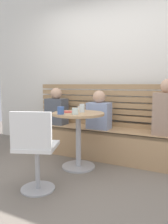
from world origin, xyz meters
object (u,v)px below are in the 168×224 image
(cup_glass_short, at_px, (75,111))
(plate_small, at_px, (66,112))
(booth_bench, at_px, (104,143))
(cup_mug_blue, at_px, (61,111))
(person_child_left, at_px, (56,108))
(person_child_middle, at_px, (99,112))
(cup_espresso_small, at_px, (80,108))
(cup_water_clear, at_px, (82,108))
(cafe_table, at_px, (78,129))
(white_chair, at_px, (35,148))
(person_adult, at_px, (167,110))

(cup_glass_short, distance_m, plate_small, 0.26)
(booth_bench, height_order, cup_mug_blue, cup_mug_blue)
(person_child_left, relative_size, person_child_middle, 1.06)
(cup_espresso_small, relative_size, cup_glass_short, 0.70)
(cup_glass_short, bearing_deg, cup_espresso_small, 111.95)
(cup_glass_short, relative_size, cup_water_clear, 0.73)
(cafe_table, bearing_deg, booth_bench, 75.62)
(person_child_left, xyz_separation_m, person_child_middle, (0.79, -0.03, -0.02))
(white_chair, bearing_deg, cup_mug_blue, 95.68)
(cafe_table, xyz_separation_m, cup_espresso_small, (-0.12, 0.26, 0.25))
(cup_espresso_small, relative_size, plate_small, 0.33)
(cafe_table, bearing_deg, cup_mug_blue, -114.37)
(cup_glass_short, bearing_deg, person_child_middle, 88.86)
(cafe_table, height_order, cup_espresso_small, cup_espresso_small)
(cup_mug_blue, bearing_deg, person_child_left, 127.43)
(cup_espresso_small, bearing_deg, cup_glass_short, -68.05)
(person_child_left, relative_size, cup_espresso_small, 10.92)
(cafe_table, xyz_separation_m, person_adult, (1.02, 0.54, 0.25))
(plate_small, bearing_deg, cafe_table, 11.36)
(plate_small, bearing_deg, person_adult, 25.68)
(person_adult, xyz_separation_m, plate_small, (-1.19, -0.57, -0.02))
(booth_bench, xyz_separation_m, person_child_middle, (-0.08, -0.04, 0.47))
(cup_mug_blue, bearing_deg, plate_small, 104.24)
(person_adult, height_order, person_child_middle, person_adult)
(booth_bench, distance_m, cafe_table, 0.65)
(cup_mug_blue, bearing_deg, person_adult, 34.63)
(white_chair, distance_m, plate_small, 0.83)
(booth_bench, relative_size, person_child_middle, 4.69)
(person_adult, bearing_deg, booth_bench, 178.60)
(cafe_table, height_order, cup_mug_blue, cup_mug_blue)
(cup_glass_short, bearing_deg, cup_water_clear, 97.21)
(person_adult, bearing_deg, cafe_table, -152.25)
(cafe_table, distance_m, cup_glass_short, 0.32)
(person_child_middle, bearing_deg, cup_glass_short, -91.14)
(booth_bench, bearing_deg, cup_espresso_small, -132.01)
(cup_mug_blue, bearing_deg, cup_water_clear, 66.50)
(booth_bench, xyz_separation_m, cup_mug_blue, (-0.26, -0.81, 0.57))
(person_child_left, xyz_separation_m, cup_water_clear, (0.74, -0.49, 0.09))
(person_adult, bearing_deg, person_child_middle, -179.18)
(booth_bench, relative_size, cup_water_clear, 24.55)
(person_child_middle, bearing_deg, white_chair, -95.19)
(white_chair, distance_m, person_child_middle, 1.36)
(person_child_left, height_order, cup_espresso_small, person_child_left)
(person_child_left, bearing_deg, person_child_middle, -1.91)
(cafe_table, height_order, cup_water_clear, cup_water_clear)
(person_child_left, bearing_deg, plate_small, -46.43)
(booth_bench, xyz_separation_m, cafe_table, (-0.14, -0.56, 0.30))
(white_chair, bearing_deg, person_adult, 51.30)
(person_child_middle, bearing_deg, person_adult, 0.82)
(person_child_left, xyz_separation_m, cup_glass_short, (0.77, -0.72, 0.07))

